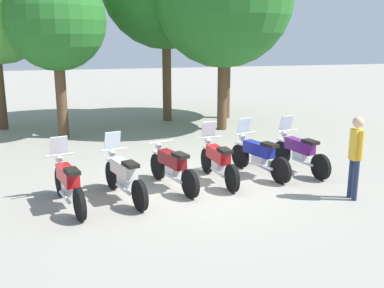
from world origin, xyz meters
TOP-DOWN VIEW (x-y plane):
  - ground_plane at (0.00, 0.00)m, footprint 80.00×80.00m
  - motorcycle_0 at (-2.91, -0.51)m, footprint 0.76×2.15m
  - motorcycle_1 at (-1.75, -0.34)m, footprint 0.79×2.14m
  - motorcycle_2 at (-0.59, 0.08)m, footprint 0.80×2.14m
  - motorcycle_3 at (0.57, 0.23)m, footprint 0.62×2.19m
  - motorcycle_4 at (1.72, 0.45)m, footprint 0.83×2.13m
  - motorcycle_5 at (2.88, 0.48)m, footprint 0.65×2.17m
  - person_0 at (2.97, -1.69)m, footprint 0.24×0.40m
  - tree_1 at (-3.04, 6.19)m, footprint 3.27×3.27m
  - tree_4 at (3.69, 8.40)m, footprint 4.92×4.92m

SIDE VIEW (x-z plane):
  - ground_plane at x=0.00m, z-range 0.00..0.00m
  - motorcycle_2 at x=-0.59m, z-range 0.01..1.00m
  - motorcycle_0 at x=-2.91m, z-range -0.17..1.20m
  - motorcycle_1 at x=-1.75m, z-range -0.17..1.20m
  - motorcycle_3 at x=0.57m, z-range -0.17..1.20m
  - motorcycle_4 at x=1.72m, z-range -0.17..1.20m
  - motorcycle_5 at x=2.88m, z-range -0.17..1.20m
  - person_0 at x=2.97m, z-range 0.17..1.97m
  - tree_1 at x=-3.04m, z-range 1.12..6.67m
  - tree_4 at x=3.69m, z-range 1.17..8.47m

